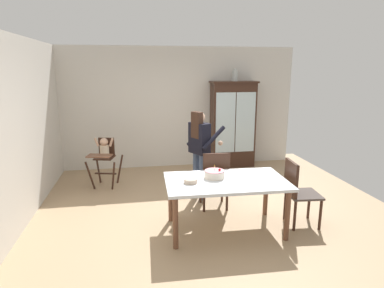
{
  "coord_description": "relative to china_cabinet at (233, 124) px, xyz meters",
  "views": [
    {
      "loc": [
        -0.99,
        -4.7,
        2.23
      ],
      "look_at": [
        -0.04,
        0.7,
        0.95
      ],
      "focal_mm": 30.44,
      "sensor_mm": 36.0,
      "label": 1
    }
  ],
  "objects": [
    {
      "name": "ceramic_vase",
      "position": [
        0.02,
        0.0,
        1.09
      ],
      "size": [
        0.13,
        0.13,
        0.27
      ],
      "color": "#B2B7B2",
      "rests_on": "china_cabinet"
    },
    {
      "name": "birthday_cake",
      "position": [
        -1.13,
        -2.87,
        -0.19
      ],
      "size": [
        0.28,
        0.28,
        0.19
      ],
      "color": "beige",
      "rests_on": "dining_table"
    },
    {
      "name": "ground_plane",
      "position": [
        -1.19,
        -2.37,
        -0.98
      ],
      "size": [
        6.24,
        6.24,
        0.0
      ],
      "primitive_type": "plane",
      "color": "tan"
    },
    {
      "name": "adult_person",
      "position": [
        -1.12,
        -1.81,
        -0.01
      ],
      "size": [
        0.66,
        0.65,
        1.53
      ],
      "rotation": [
        0.0,
        0.0,
        2.07
      ],
      "color": "#3D4C6B",
      "rests_on": "ground_plane"
    },
    {
      "name": "serving_bowl",
      "position": [
        -1.49,
        -3.02,
        -0.21
      ],
      "size": [
        0.18,
        0.18,
        0.05
      ],
      "primitive_type": "cylinder",
      "color": "#C6AD93",
      "rests_on": "dining_table"
    },
    {
      "name": "wall_back",
      "position": [
        -1.19,
        0.26,
        0.37
      ],
      "size": [
        5.32,
        0.06,
        2.7
      ],
      "primitive_type": "cube",
      "color": "beige",
      "rests_on": "ground_plane"
    },
    {
      "name": "china_cabinet",
      "position": [
        0.0,
        0.0,
        0.0
      ],
      "size": [
        1.04,
        0.48,
        1.95
      ],
      "color": "#382116",
      "rests_on": "ground_plane"
    },
    {
      "name": "dining_chair_right_end",
      "position": [
        0.05,
        -3.02,
        -0.42
      ],
      "size": [
        0.48,
        0.48,
        0.96
      ],
      "rotation": [
        0.0,
        0.0,
        1.48
      ],
      "color": "#382116",
      "rests_on": "ground_plane"
    },
    {
      "name": "high_chair_with_toddler",
      "position": [
        -2.79,
        -0.9,
        -0.33
      ],
      "size": [
        0.69,
        0.78,
        0.95
      ],
      "rotation": [
        0.0,
        0.0,
        -0.24
      ],
      "color": "#382116",
      "rests_on": "ground_plane"
    },
    {
      "name": "dining_chair_far_side",
      "position": [
        -0.97,
        -2.29,
        -0.42
      ],
      "size": [
        0.46,
        0.46,
        0.96
      ],
      "rotation": [
        0.0,
        0.0,
        3.09
      ],
      "color": "#382116",
      "rests_on": "ground_plane"
    },
    {
      "name": "wall_left",
      "position": [
        -3.82,
        -2.37,
        0.37
      ],
      "size": [
        0.06,
        5.32,
        2.7
      ],
      "primitive_type": "cube",
      "color": "beige",
      "rests_on": "ground_plane"
    },
    {
      "name": "dining_table",
      "position": [
        -0.99,
        -2.99,
        -0.33
      ],
      "size": [
        1.68,
        1.01,
        0.74
      ],
      "color": "silver",
      "rests_on": "ground_plane"
    }
  ]
}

